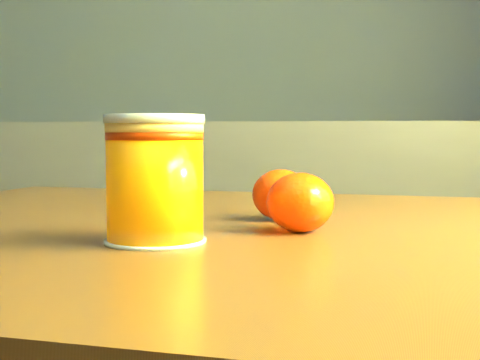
# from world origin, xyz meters

# --- Properties ---
(table) EXTENTS (1.16, 0.90, 0.78)m
(table) POSITION_xyz_m (0.99, 0.32, 0.68)
(table) COLOR brown
(table) RESTS_ON ground
(juice_glass) EXTENTS (0.08, 0.08, 0.10)m
(juice_glass) POSITION_xyz_m (0.87, 0.23, 0.84)
(juice_glass) COLOR orange
(juice_glass) RESTS_ON table
(orange_front) EXTENTS (0.08, 0.08, 0.05)m
(orange_front) POSITION_xyz_m (0.99, 0.30, 0.81)
(orange_front) COLOR #FF3E05
(orange_front) RESTS_ON table
(orange_back) EXTENTS (0.08, 0.08, 0.05)m
(orange_back) POSITION_xyz_m (0.97, 0.38, 0.81)
(orange_back) COLOR #FF3E05
(orange_back) RESTS_ON table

